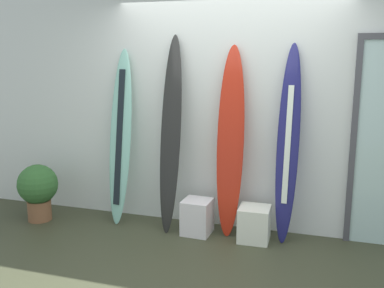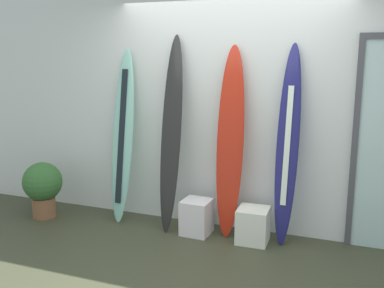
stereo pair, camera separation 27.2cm
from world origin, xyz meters
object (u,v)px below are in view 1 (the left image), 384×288
(surfboard_seafoam, at_px, (120,137))
(surfboard_navy, at_px, (288,145))
(display_block_center, at_px, (254,224))
(surfboard_charcoal, at_px, (171,135))
(surfboard_crimson, at_px, (230,144))
(potted_plant, at_px, (38,188))
(display_block_left, at_px, (197,217))

(surfboard_seafoam, distance_m, surfboard_navy, 1.88)
(surfboard_seafoam, distance_m, display_block_center, 1.79)
(surfboard_seafoam, xyz_separation_m, surfboard_charcoal, (0.63, -0.04, 0.07))
(surfboard_charcoal, distance_m, surfboard_crimson, 0.66)
(potted_plant, bearing_deg, surfboard_crimson, 8.00)
(surfboard_charcoal, relative_size, surfboard_crimson, 1.06)
(surfboard_crimson, height_order, display_block_center, surfboard_crimson)
(surfboard_charcoal, height_order, potted_plant, surfboard_charcoal)
(display_block_left, bearing_deg, surfboard_charcoal, 166.79)
(surfboard_charcoal, xyz_separation_m, display_block_center, (0.95, -0.07, -0.89))
(potted_plant, bearing_deg, display_block_left, 5.42)
(surfboard_charcoal, xyz_separation_m, surfboard_navy, (1.25, 0.06, -0.05))
(surfboard_charcoal, relative_size, display_block_left, 5.64)
(display_block_center, bearing_deg, potted_plant, -175.78)
(surfboard_crimson, xyz_separation_m, display_block_left, (-0.33, -0.13, -0.81))
(display_block_left, relative_size, potted_plant, 0.57)
(potted_plant, bearing_deg, display_block_center, 4.22)
(display_block_left, height_order, potted_plant, potted_plant)
(surfboard_crimson, height_order, display_block_left, surfboard_crimson)
(surfboard_navy, xyz_separation_m, display_block_center, (-0.30, -0.14, -0.85))
(surfboard_seafoam, xyz_separation_m, display_block_left, (0.96, -0.12, -0.81))
(surfboard_navy, relative_size, display_block_center, 5.63)
(surfboard_crimson, relative_size, surfboard_navy, 0.99)
(surfboard_seafoam, height_order, surfboard_charcoal, surfboard_charcoal)
(surfboard_navy, bearing_deg, surfboard_charcoal, -177.06)
(surfboard_seafoam, relative_size, potted_plant, 2.97)
(surfboard_seafoam, relative_size, display_block_left, 5.24)
(display_block_left, distance_m, potted_plant, 1.92)
(surfboard_navy, distance_m, potted_plant, 2.92)
(surfboard_charcoal, bearing_deg, display_block_left, -13.21)
(surfboard_crimson, height_order, surfboard_navy, surfboard_navy)
(surfboard_charcoal, xyz_separation_m, potted_plant, (-1.57, -0.26, -0.68))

